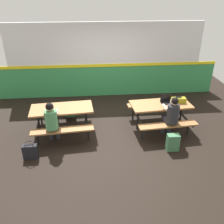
# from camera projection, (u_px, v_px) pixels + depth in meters

# --- Properties ---
(ground_plane) EXTENTS (10.00, 10.00, 0.02)m
(ground_plane) POSITION_uv_depth(u_px,v_px,m) (112.00, 127.00, 7.01)
(ground_plane) COLOR black
(accent_backdrop) EXTENTS (8.00, 0.14, 2.60)m
(accent_backdrop) POSITION_uv_depth(u_px,v_px,m) (106.00, 62.00, 8.50)
(accent_backdrop) COLOR #338C4C
(accent_backdrop) RESTS_ON ground
(picnic_table_left) EXTENTS (1.70, 1.67, 0.74)m
(picnic_table_left) POSITION_uv_depth(u_px,v_px,m) (62.00, 113.00, 6.50)
(picnic_table_left) COLOR #9E6B3D
(picnic_table_left) RESTS_ON ground
(picnic_table_right) EXTENTS (1.70, 1.67, 0.74)m
(picnic_table_right) POSITION_uv_depth(u_px,v_px,m) (160.00, 109.00, 6.73)
(picnic_table_right) COLOR #9E6B3D
(picnic_table_right) RESTS_ON ground
(student_nearer) EXTENTS (0.38, 0.53, 1.21)m
(student_nearer) POSITION_uv_depth(u_px,v_px,m) (52.00, 120.00, 5.92)
(student_nearer) COLOR #2D2D38
(student_nearer) RESTS_ON ground
(student_further) EXTENTS (0.38, 0.53, 1.21)m
(student_further) POSITION_uv_depth(u_px,v_px,m) (172.00, 114.00, 6.19)
(student_further) COLOR #2D2D38
(student_further) RESTS_ON ground
(laptop_dark) EXTENTS (0.34, 0.25, 0.22)m
(laptop_dark) POSITION_uv_depth(u_px,v_px,m) (167.00, 101.00, 6.69)
(laptop_dark) COLOR black
(laptop_dark) RESTS_ON picnic_table_right
(toolbox_grey) EXTENTS (0.40, 0.18, 0.18)m
(toolbox_grey) POSITION_uv_depth(u_px,v_px,m) (178.00, 100.00, 6.69)
(toolbox_grey) COLOR olive
(toolbox_grey) RESTS_ON picnic_table_right
(backpack_dark) EXTENTS (0.30, 0.22, 0.44)m
(backpack_dark) POSITION_uv_depth(u_px,v_px,m) (173.00, 142.00, 5.91)
(backpack_dark) COLOR #3F724C
(backpack_dark) RESTS_ON ground
(tote_bag_bright) EXTENTS (0.34, 0.21, 0.43)m
(tote_bag_bright) POSITION_uv_depth(u_px,v_px,m) (30.00, 151.00, 5.63)
(tote_bag_bright) COLOR black
(tote_bag_bright) RESTS_ON ground
(satchel_spare) EXTENTS (0.30, 0.22, 0.44)m
(satchel_spare) POSITION_uv_depth(u_px,v_px,m) (70.00, 110.00, 7.47)
(satchel_spare) COLOR #3F724C
(satchel_spare) RESTS_ON ground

